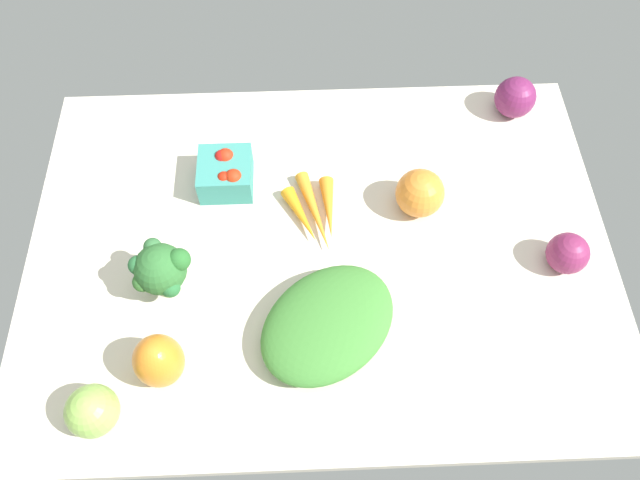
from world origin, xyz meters
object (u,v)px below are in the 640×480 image
at_px(heirloom_tomato_green, 92,411).
at_px(berry_basket, 226,173).
at_px(leafy_greens_clump, 328,324).
at_px(red_onion_center, 515,97).
at_px(red_onion_near_basket, 568,253).
at_px(broccoli_head, 161,270).
at_px(heirloom_tomato_orange, 420,193).
at_px(bell_pepper_orange, 159,361).
at_px(carrot_bunch, 315,212).

height_order(heirloom_tomato_green, berry_basket, heirloom_tomato_green).
distance_m(leafy_greens_clump, red_onion_center, 0.61).
bearing_deg(berry_basket, red_onion_near_basket, 161.68).
bearing_deg(red_onion_near_basket, berry_basket, -18.32).
bearing_deg(red_onion_center, broccoli_head, 29.92).
distance_m(berry_basket, heirloom_tomato_orange, 0.36).
distance_m(heirloom_tomato_green, broccoli_head, 0.23).
bearing_deg(heirloom_tomato_orange, red_onion_center, -133.97).
relative_size(heirloom_tomato_green, leafy_greens_clump, 0.33).
bearing_deg(broccoli_head, bell_pepper_orange, 92.59).
distance_m(red_onion_near_basket, heirloom_tomato_orange, 0.27).
xyz_separation_m(leafy_greens_clump, broccoli_head, (0.27, -0.09, 0.04)).
relative_size(red_onion_center, carrot_bunch, 0.47).
bearing_deg(heirloom_tomato_orange, berry_basket, -10.75).
bearing_deg(heirloom_tomato_green, heirloom_tomato_orange, -145.17).
bearing_deg(berry_basket, bell_pepper_orange, 77.02).
distance_m(berry_basket, carrot_bunch, 0.18).
relative_size(leafy_greens_clump, bell_pepper_orange, 2.32).
bearing_deg(leafy_greens_clump, heirloom_tomato_orange, -126.21).
distance_m(heirloom_tomato_green, bell_pepper_orange, 0.12).
relative_size(heirloom_tomato_green, bell_pepper_orange, 0.77).
height_order(red_onion_center, carrot_bunch, red_onion_center).
bearing_deg(broccoli_head, leafy_greens_clump, 161.84).
bearing_deg(bell_pepper_orange, carrot_bunch, -130.82).
height_order(heirloom_tomato_orange, bell_pepper_orange, bell_pepper_orange).
distance_m(broccoli_head, red_onion_center, 0.77).
xyz_separation_m(berry_basket, red_onion_center, (-0.57, -0.16, 0.01)).
bearing_deg(red_onion_near_basket, carrot_bunch, -15.19).
distance_m(broccoli_head, carrot_bunch, 0.30).
bearing_deg(carrot_bunch, broccoli_head, 28.97).
relative_size(broccoli_head, carrot_bunch, 0.67).
bearing_deg(leafy_greens_clump, red_onion_center, -130.20).
relative_size(berry_basket, carrot_bunch, 0.57).
distance_m(berry_basket, leafy_greens_clump, 0.35).
relative_size(berry_basket, red_onion_near_basket, 1.36).
bearing_deg(berry_basket, heirloom_tomato_green, 67.74).
xyz_separation_m(heirloom_tomato_green, bell_pepper_orange, (-0.09, -0.07, 0.01)).
xyz_separation_m(broccoli_head, red_onion_center, (-0.66, -0.38, -0.03)).
bearing_deg(carrot_bunch, berry_basket, -25.98).
height_order(berry_basket, heirloom_tomato_orange, heirloom_tomato_orange).
xyz_separation_m(heirloom_tomato_green, heirloom_tomato_orange, (-0.53, -0.37, 0.00)).
bearing_deg(broccoli_head, carrot_bunch, -151.03).
distance_m(heirloom_tomato_green, heirloom_tomato_orange, 0.65).
relative_size(bell_pepper_orange, red_onion_center, 1.27).
bearing_deg(heirloom_tomato_green, bell_pepper_orange, -143.62).
relative_size(red_onion_near_basket, broccoli_head, 0.62).
relative_size(heirloom_tomato_orange, bell_pepper_orange, 0.86).
bearing_deg(bell_pepper_orange, heirloom_tomato_green, 36.38).
bearing_deg(bell_pepper_orange, red_onion_near_basket, -165.79).
bearing_deg(red_onion_near_basket, red_onion_center, -86.95).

